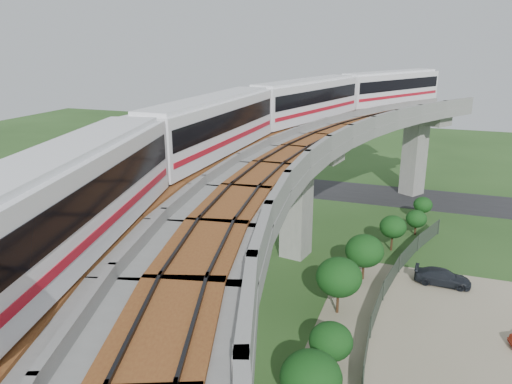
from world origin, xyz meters
TOP-DOWN VIEW (x-y plane):
  - ground at (0.00, 0.00)m, footprint 160.00×160.00m
  - dirt_lot at (14.00, -2.00)m, footprint 18.00×26.00m
  - asphalt_road at (0.00, 30.00)m, footprint 60.00×8.00m
  - viaduct at (3.84, 0.00)m, footprint 19.58×73.98m
  - metro_train at (0.83, 7.59)m, footprint 14.49×60.81m
  - fence at (9.75, 0.00)m, footprint 3.87×38.73m
  - tree_0 at (10.64, 22.55)m, footprint 1.84×1.84m
  - tree_1 at (10.21, 18.52)m, footprint 1.90×1.90m
  - tree_2 at (8.45, 14.06)m, footprint 2.26×2.26m
  - tree_3 at (6.93, 7.74)m, footprint 2.87×2.87m
  - tree_4 at (6.03, 2.28)m, footprint 3.02×3.02m
  - tree_5 at (6.72, -3.53)m, footprint 2.43×2.43m
  - tree_6 at (6.50, -7.26)m, footprint 3.03×3.03m
  - car_dark at (12.59, 8.85)m, footprint 4.06×1.77m

SIDE VIEW (x-z plane):
  - ground at x=0.00m, z-range 0.00..0.00m
  - asphalt_road at x=0.00m, z-range 0.00..0.03m
  - dirt_lot at x=14.00m, z-range 0.00..0.04m
  - car_dark at x=12.59m, z-range 0.04..1.20m
  - fence at x=9.75m, z-range 0.00..1.50m
  - tree_1 at x=10.21m, z-range 0.37..2.74m
  - tree_5 at x=6.72m, z-range 0.30..2.98m
  - tree_0 at x=10.64m, z-range 0.45..2.92m
  - tree_6 at x=6.50m, z-range 0.31..3.52m
  - tree_2 at x=8.45m, z-range 0.59..3.72m
  - tree_3 at x=6.93m, z-range 0.56..4.14m
  - tree_4 at x=6.03m, z-range 0.68..4.60m
  - viaduct at x=3.84m, z-range 3.35..14.75m
  - metro_train at x=0.83m, z-range 10.49..14.13m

